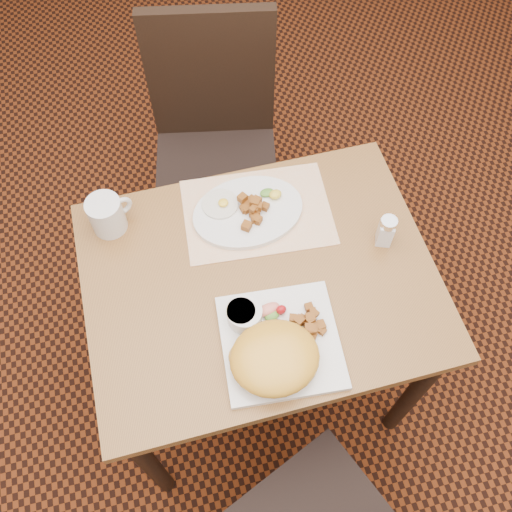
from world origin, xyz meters
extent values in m
plane|color=black|center=(0.00, 0.00, 0.00)|extent=(8.00, 8.00, 0.00)
cube|color=brown|center=(0.00, 0.00, 0.73)|extent=(0.90, 0.70, 0.03)
cylinder|color=black|center=(-0.40, -0.30, 0.36)|extent=(0.05, 0.05, 0.71)
cylinder|color=black|center=(0.40, -0.30, 0.36)|extent=(0.05, 0.05, 0.71)
cylinder|color=black|center=(-0.40, 0.30, 0.36)|extent=(0.05, 0.05, 0.71)
cylinder|color=black|center=(0.40, 0.30, 0.36)|extent=(0.05, 0.05, 0.71)
cylinder|color=black|center=(0.08, -0.39, 0.21)|extent=(0.04, 0.04, 0.42)
cube|color=black|center=(0.00, 0.58, 0.45)|extent=(0.50, 0.50, 0.05)
cylinder|color=black|center=(0.21, 0.72, 0.21)|extent=(0.04, 0.04, 0.42)
cylinder|color=black|center=(0.14, 0.37, 0.21)|extent=(0.04, 0.04, 0.42)
cylinder|color=black|center=(-0.14, 0.80, 0.21)|extent=(0.04, 0.04, 0.42)
cylinder|color=black|center=(-0.21, 0.44, 0.21)|extent=(0.04, 0.04, 0.42)
cube|color=black|center=(0.04, 0.78, 0.72)|extent=(0.42, 0.12, 0.50)
cube|color=white|center=(0.04, 0.20, 0.75)|extent=(0.42, 0.31, 0.00)
cube|color=silver|center=(0.00, -0.19, 0.76)|extent=(0.30, 0.30, 0.02)
ellipsoid|color=gold|center=(-0.03, -0.24, 0.80)|extent=(0.21, 0.19, 0.08)
ellipsoid|color=gold|center=(-0.01, -0.26, 0.78)|extent=(0.08, 0.07, 0.03)
ellipsoid|color=gold|center=(-0.09, -0.21, 0.78)|extent=(0.08, 0.07, 0.03)
cylinder|color=silver|center=(-0.07, -0.11, 0.79)|extent=(0.09, 0.09, 0.05)
cylinder|color=beige|center=(-0.08, -0.11, 0.81)|extent=(0.07, 0.07, 0.01)
ellipsoid|color=#387223|center=(0.00, -0.12, 0.77)|extent=(0.05, 0.04, 0.01)
ellipsoid|color=red|center=(0.02, -0.12, 0.78)|extent=(0.03, 0.03, 0.03)
ellipsoid|color=#F28C72|center=(-0.01, -0.10, 0.78)|extent=(0.07, 0.04, 0.02)
cylinder|color=white|center=(-0.05, 0.23, 0.77)|extent=(0.10, 0.10, 0.01)
ellipsoid|color=yellow|center=(-0.04, 0.23, 0.78)|extent=(0.03, 0.03, 0.01)
ellipsoid|color=#387223|center=(0.08, 0.24, 0.78)|extent=(0.04, 0.03, 0.01)
ellipsoid|color=yellow|center=(0.10, 0.22, 0.78)|extent=(0.04, 0.04, 0.02)
cube|color=white|center=(0.34, 0.02, 0.79)|extent=(0.05, 0.05, 0.08)
cylinder|color=silver|center=(0.34, 0.02, 0.84)|extent=(0.05, 0.05, 0.02)
cylinder|color=silver|center=(-0.35, 0.25, 0.80)|extent=(0.09, 0.09, 0.10)
torus|color=silver|center=(-0.31, 0.27, 0.81)|extent=(0.06, 0.03, 0.06)
cube|color=#935217|center=(0.09, -0.15, 0.77)|extent=(0.02, 0.02, 0.02)
cube|color=#935217|center=(0.08, -0.17, 0.77)|extent=(0.03, 0.03, 0.02)
cube|color=#935217|center=(0.08, -0.17, 0.78)|extent=(0.03, 0.03, 0.02)
cube|color=#935217|center=(0.05, -0.19, 0.78)|extent=(0.03, 0.03, 0.02)
cube|color=#935217|center=(0.05, -0.16, 0.79)|extent=(0.03, 0.03, 0.02)
cube|color=#935217|center=(0.08, -0.16, 0.79)|extent=(0.02, 0.02, 0.02)
cube|color=#935217|center=(0.08, -0.16, 0.77)|extent=(0.02, 0.02, 0.02)
cube|color=#935217|center=(0.10, -0.17, 0.77)|extent=(0.02, 0.01, 0.02)
cube|color=#935217|center=(0.08, -0.16, 0.77)|extent=(0.03, 0.03, 0.02)
cube|color=#935217|center=(0.08, -0.20, 0.77)|extent=(0.02, 0.02, 0.02)
cube|color=#935217|center=(0.10, -0.15, 0.79)|extent=(0.02, 0.02, 0.01)
cube|color=#935217|center=(0.08, -0.16, 0.79)|extent=(0.02, 0.02, 0.02)
cube|color=#935217|center=(0.08, -0.16, 0.78)|extent=(0.02, 0.02, 0.02)
cube|color=#935217|center=(0.07, -0.19, 0.79)|extent=(0.02, 0.02, 0.02)
cube|color=#935217|center=(0.07, -0.18, 0.77)|extent=(0.02, 0.02, 0.02)
cube|color=#935217|center=(0.10, -0.19, 0.77)|extent=(0.02, 0.02, 0.02)
cube|color=#935217|center=(0.10, -0.18, 0.78)|extent=(0.02, 0.02, 0.02)
cube|color=#935217|center=(0.08, -0.18, 0.78)|extent=(0.03, 0.03, 0.02)
cube|color=#935217|center=(0.07, -0.18, 0.79)|extent=(0.03, 0.03, 0.02)
cube|color=#935217|center=(0.03, -0.19, 0.79)|extent=(0.02, 0.02, 0.02)
cube|color=#935217|center=(0.09, -0.14, 0.79)|extent=(0.02, 0.02, 0.01)
cube|color=#935217|center=(0.08, -0.16, 0.79)|extent=(0.02, 0.02, 0.02)
cube|color=#935217|center=(0.10, -0.19, 0.77)|extent=(0.02, 0.02, 0.01)
cube|color=#935217|center=(0.09, -0.12, 0.77)|extent=(0.02, 0.02, 0.02)
cube|color=#935217|center=(0.04, -0.15, 0.79)|extent=(0.02, 0.02, 0.02)
cube|color=#935217|center=(0.06, -0.15, 0.78)|extent=(0.03, 0.03, 0.02)
cube|color=#935217|center=(0.04, 0.23, 0.78)|extent=(0.02, 0.02, 0.02)
cube|color=#935217|center=(0.03, 0.20, 0.78)|extent=(0.03, 0.03, 0.02)
cube|color=#935217|center=(0.02, 0.21, 0.78)|extent=(0.03, 0.03, 0.02)
cube|color=#935217|center=(0.00, 0.14, 0.78)|extent=(0.03, 0.03, 0.02)
cube|color=#935217|center=(0.03, 0.16, 0.78)|extent=(0.02, 0.02, 0.02)
cube|color=#935217|center=(0.04, 0.18, 0.79)|extent=(0.02, 0.02, 0.01)
cube|color=#935217|center=(0.03, 0.18, 0.78)|extent=(0.02, 0.02, 0.02)
cube|color=#935217|center=(0.03, 0.22, 0.78)|extent=(0.03, 0.03, 0.02)
cube|color=#935217|center=(0.04, 0.20, 0.80)|extent=(0.03, 0.03, 0.02)
cube|color=#935217|center=(0.01, 0.22, 0.80)|extent=(0.03, 0.03, 0.02)
cube|color=#935217|center=(0.04, 0.18, 0.80)|extent=(0.03, 0.03, 0.02)
cube|color=#935217|center=(0.06, 0.19, 0.78)|extent=(0.03, 0.03, 0.02)
cube|color=#935217|center=(0.01, 0.20, 0.78)|extent=(0.02, 0.03, 0.02)
cube|color=#935217|center=(0.03, 0.18, 0.79)|extent=(0.02, 0.02, 0.02)
cube|color=#935217|center=(0.04, 0.19, 0.78)|extent=(0.02, 0.02, 0.02)
cube|color=#935217|center=(0.01, 0.20, 0.78)|extent=(0.03, 0.03, 0.02)
cube|color=#935217|center=(0.04, 0.20, 0.80)|extent=(0.03, 0.03, 0.02)
cube|color=#935217|center=(0.03, 0.16, 0.78)|extent=(0.03, 0.03, 0.02)
cube|color=#935217|center=(0.03, 0.15, 0.78)|extent=(0.03, 0.03, 0.02)
cube|color=#935217|center=(0.03, 0.19, 0.78)|extent=(0.03, 0.03, 0.02)
cube|color=#935217|center=(0.01, 0.20, 0.78)|extent=(0.03, 0.03, 0.02)
cube|color=#935217|center=(0.03, 0.18, 0.78)|extent=(0.02, 0.02, 0.02)
cube|color=#935217|center=(0.04, 0.20, 0.78)|extent=(0.03, 0.03, 0.02)
camera|label=1|loc=(-0.19, -0.66, 2.05)|focal=40.00mm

